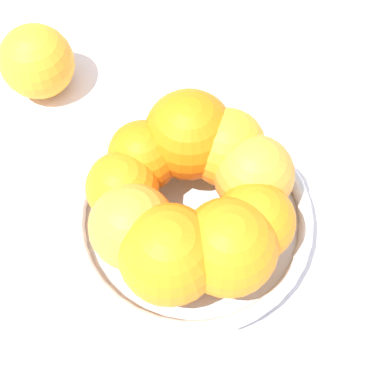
% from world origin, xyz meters
% --- Properties ---
extents(ground_plane, '(4.00, 4.00, 0.00)m').
position_xyz_m(ground_plane, '(0.00, 0.00, 0.00)').
color(ground_plane, silver).
extents(fruit_bowl, '(0.23, 0.23, 0.03)m').
position_xyz_m(fruit_bowl, '(0.00, 0.00, 0.01)').
color(fruit_bowl, silver).
rests_on(fruit_bowl, ground_plane).
extents(orange_pile, '(0.20, 0.19, 0.08)m').
position_xyz_m(orange_pile, '(0.00, 0.00, 0.07)').
color(orange_pile, orange).
rests_on(orange_pile, fruit_bowl).
extents(stray_orange, '(0.08, 0.08, 0.08)m').
position_xyz_m(stray_orange, '(-0.22, -0.10, 0.04)').
color(stray_orange, orange).
rests_on(stray_orange, ground_plane).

